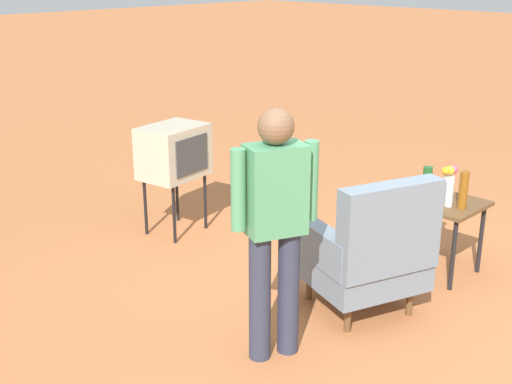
# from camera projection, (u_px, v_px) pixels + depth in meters

# --- Properties ---
(ground_plane) EXTENTS (60.00, 60.00, 0.00)m
(ground_plane) POSITION_uv_depth(u_px,v_px,m) (376.00, 312.00, 4.93)
(ground_plane) COLOR #B76B3D
(armchair) EXTENTS (0.98, 0.99, 1.06)m
(armchair) POSITION_uv_depth(u_px,v_px,m) (369.00, 250.00, 4.77)
(armchair) COLOR brown
(armchair) RESTS_ON ground
(side_table) EXTENTS (0.56, 0.56, 0.62)m
(side_table) POSITION_uv_depth(u_px,v_px,m) (445.00, 212.00, 5.40)
(side_table) COLOR black
(side_table) RESTS_ON ground
(tv_on_stand) EXTENTS (0.66, 0.53, 1.03)m
(tv_on_stand) POSITION_uv_depth(u_px,v_px,m) (174.00, 152.00, 6.16)
(tv_on_stand) COLOR black
(tv_on_stand) RESTS_ON ground
(person_standing) EXTENTS (0.53, 0.34, 1.64)m
(person_standing) POSITION_uv_depth(u_px,v_px,m) (275.00, 221.00, 4.11)
(person_standing) COLOR #2D3347
(person_standing) RESTS_ON ground
(bottle_wine_green) EXTENTS (0.07, 0.07, 0.32)m
(bottle_wine_green) POSITION_uv_depth(u_px,v_px,m) (427.00, 186.00, 5.23)
(bottle_wine_green) COLOR #1E5623
(bottle_wine_green) RESTS_ON side_table
(bottle_tall_amber) EXTENTS (0.07, 0.07, 0.30)m
(bottle_tall_amber) POSITION_uv_depth(u_px,v_px,m) (463.00, 190.00, 5.18)
(bottle_tall_amber) COLOR brown
(bottle_tall_amber) RESTS_ON side_table
(bottle_short_clear) EXTENTS (0.06, 0.06, 0.20)m
(bottle_short_clear) POSITION_uv_depth(u_px,v_px,m) (449.00, 194.00, 5.25)
(bottle_short_clear) COLOR silver
(bottle_short_clear) RESTS_ON side_table
(flower_vase) EXTENTS (0.15, 0.10, 0.27)m
(flower_vase) POSITION_uv_depth(u_px,v_px,m) (449.00, 180.00, 5.42)
(flower_vase) COLOR silver
(flower_vase) RESTS_ON side_table
(shrub_lone) EXTENTS (0.53, 0.53, 0.41)m
(shrub_lone) POSITION_uv_depth(u_px,v_px,m) (273.00, 182.00, 7.19)
(shrub_lone) COLOR #475B33
(shrub_lone) RESTS_ON ground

